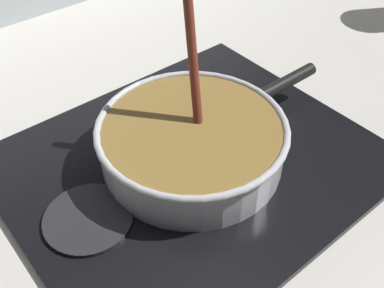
{
  "coord_description": "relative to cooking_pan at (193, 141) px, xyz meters",
  "views": [
    {
      "loc": [
        -0.3,
        -0.25,
        0.52
      ],
      "look_at": [
        0.03,
        0.15,
        0.05
      ],
      "focal_mm": 42.46,
      "sensor_mm": 36.0,
      "label": 1
    }
  ],
  "objects": [
    {
      "name": "ground",
      "position": [
        -0.03,
        -0.15,
        -0.07
      ],
      "size": [
        2.4,
        1.6,
        0.04
      ],
      "primitive_type": "cube",
      "color": "beige"
    },
    {
      "name": "hob_plate",
      "position": [
        -0.0,
        -0.0,
        -0.05
      ],
      "size": [
        0.56,
        0.48,
        0.01
      ],
      "primitive_type": "cube",
      "color": "black",
      "rests_on": "ground"
    },
    {
      "name": "burner_ring",
      "position": [
        -0.0,
        -0.0,
        -0.04
      ],
      "size": [
        0.21,
        0.21,
        0.01
      ],
      "primitive_type": "torus",
      "color": "#592D0C",
      "rests_on": "hob_plate"
    },
    {
      "name": "spare_burner",
      "position": [
        -0.19,
        -0.0,
        -0.04
      ],
      "size": [
        0.13,
        0.13,
        0.01
      ],
      "primitive_type": "cylinder",
      "color": "#262628",
      "rests_on": "hob_plate"
    },
    {
      "name": "cooking_pan",
      "position": [
        0.0,
        0.0,
        0.0
      ],
      "size": [
        0.42,
        0.29,
        0.27
      ],
      "color": "silver",
      "rests_on": "hob_plate"
    }
  ]
}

